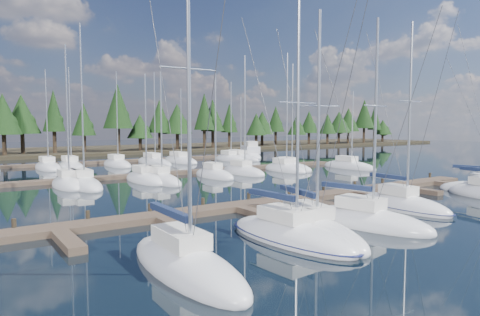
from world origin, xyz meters
TOP-DOWN VIEW (x-y plane):
  - ground at (0.00, 30.00)m, footprint 260.00×260.00m
  - far_shore at (0.00, 90.00)m, footprint 220.00×30.00m
  - main_dock at (0.00, 17.36)m, footprint 44.00×6.13m
  - back_docks at (0.00, 49.58)m, footprint 50.00×21.80m
  - front_sailboat_0 at (-14.82, 8.31)m, footprint 2.88×9.17m
  - front_sailboat_1 at (-8.04, 9.48)m, footprint 3.72×9.19m
  - front_sailboat_2 at (-6.39, 9.57)m, footprint 4.62×9.48m
  - front_sailboat_3 at (-2.04, 9.44)m, footprint 4.50×8.73m
  - front_sailboat_4 at (4.18, 11.31)m, footprint 3.03×8.11m
  - back_sailboat_rows at (0.50, 45.20)m, footprint 48.01×31.96m
  - motor_yacht_right at (23.41, 57.24)m, footprint 6.64×10.35m
  - tree_line at (-3.11, 80.27)m, footprint 184.46×11.96m

SIDE VIEW (x-z plane):
  - ground at x=0.00m, z-range 0.00..0.00m
  - back_docks at x=0.00m, z-range 0.00..0.40m
  - main_dock at x=0.00m, z-range -0.25..0.65m
  - back_sailboat_rows at x=0.50m, z-range -7.98..8.51m
  - front_sailboat_1 at x=-8.04m, z-range -6.28..6.83m
  - front_sailboat_2 at x=-6.39m, z-range -6.17..6.72m
  - front_sailboat_3 at x=-2.04m, z-range -6.26..6.82m
  - front_sailboat_4 at x=4.18m, z-range -6.73..7.31m
  - front_sailboat_0 at x=-14.82m, z-range -7.25..7.84m
  - far_shore at x=0.00m, z-range 0.00..0.60m
  - motor_yacht_right at x=23.41m, z-range -1.93..3.00m
  - tree_line at x=-3.11m, z-range 0.25..14.77m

